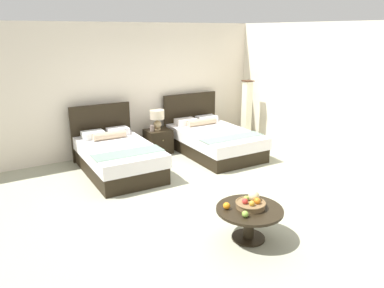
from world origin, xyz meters
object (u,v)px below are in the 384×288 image
at_px(floor_lamp_corner, 247,110).
at_px(loose_orange, 227,206).
at_px(vase, 152,128).
at_px(nightstand, 158,141).
at_px(loose_apple, 245,214).
at_px(fruit_bowl, 251,203).
at_px(bed_near_window, 117,156).
at_px(table_lamp, 157,117).
at_px(bed_near_corner, 213,140).
at_px(coffee_table, 249,216).

bearing_deg(floor_lamp_corner, loose_orange, -132.45).
relative_size(vase, floor_lamp_corner, 0.09).
relative_size(nightstand, vase, 4.03).
height_order(nightstand, loose_orange, nightstand).
bearing_deg(loose_orange, floor_lamp_corner, 47.55).
relative_size(loose_apple, loose_orange, 0.91).
distance_m(nightstand, fruit_bowl, 3.87).
bearing_deg(bed_near_window, table_lamp, 28.79).
bearing_deg(nightstand, bed_near_corner, -31.21).
bearing_deg(table_lamp, fruit_bowl, -98.31).
bearing_deg(coffee_table, nightstand, 81.15).
xyz_separation_m(table_lamp, floor_lamp_corner, (2.37, -0.19, -0.08)).
bearing_deg(bed_near_window, vase, 30.04).
bearing_deg(bed_near_window, nightstand, 28.05).
xyz_separation_m(nightstand, fruit_bowl, (-0.56, -3.83, 0.24)).
relative_size(bed_near_window, vase, 15.56).
relative_size(table_lamp, loose_orange, 4.87).
bearing_deg(coffee_table, vase, 83.48).
height_order(coffee_table, loose_orange, loose_orange).
bearing_deg(nightstand, table_lamp, 90.00).
bearing_deg(nightstand, floor_lamp_corner, -4.05).
bearing_deg(table_lamp, bed_near_window, -151.21).
xyz_separation_m(bed_near_corner, loose_orange, (-1.90, -3.07, 0.18)).
relative_size(bed_near_corner, loose_apple, 27.00).
height_order(vase, floor_lamp_corner, floor_lamp_corner).
bearing_deg(loose_orange, bed_near_window, 96.17).
relative_size(vase, fruit_bowl, 0.34).
distance_m(nightstand, vase, 0.37).
height_order(bed_near_window, loose_orange, bed_near_window).
bearing_deg(loose_orange, bed_near_corner, 58.22).
relative_size(bed_near_corner, nightstand, 4.11).
distance_m(bed_near_corner, loose_apple, 3.84).
xyz_separation_m(vase, loose_orange, (-0.70, -3.66, -0.12)).
xyz_separation_m(bed_near_corner, nightstand, (-1.04, 0.63, -0.03)).
bearing_deg(floor_lamp_corner, bed_near_corner, -160.82).
xyz_separation_m(nightstand, loose_apple, (-0.80, -4.00, 0.21)).
bearing_deg(loose_apple, bed_near_corner, 61.35).
xyz_separation_m(coffee_table, floor_lamp_corner, (2.97, 3.68, 0.41)).
xyz_separation_m(bed_near_window, loose_apple, (0.39, -3.36, 0.17)).
relative_size(bed_near_corner, coffee_table, 2.57).
bearing_deg(bed_near_window, bed_near_corner, 0.15).
bearing_deg(loose_apple, coffee_table, 37.23).
height_order(table_lamp, floor_lamp_corner, floor_lamp_corner).
relative_size(table_lamp, loose_apple, 5.33).
xyz_separation_m(bed_near_corner, fruit_bowl, (-1.60, -3.20, 0.20)).
height_order(vase, loose_apple, vase).
bearing_deg(bed_near_corner, table_lamp, 147.99).
xyz_separation_m(bed_near_corner, coffee_table, (-1.64, -3.21, 0.03)).
bearing_deg(nightstand, fruit_bowl, -98.35).
relative_size(fruit_bowl, loose_orange, 4.34).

